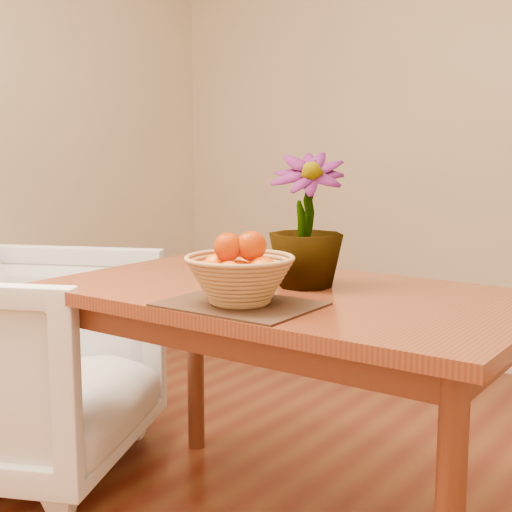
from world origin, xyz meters
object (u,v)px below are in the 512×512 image
Objects in this scene: table at (286,319)px; wicker_basket at (240,281)px; armchair at (19,351)px; potted_plant at (306,220)px.

table is 4.91× the size of wicker_basket.
wicker_basket is at bearing -85.76° from table.
armchair is (-1.04, 0.07, -0.38)m from wicker_basket.
wicker_basket is 0.73× the size of potted_plant.
potted_plant reaches higher than wicker_basket.
wicker_basket is 1.11m from armchair.
wicker_basket reaches higher than table.
table is 1.61× the size of armchair.
wicker_basket is (0.02, -0.25, 0.15)m from table.
potted_plant is (0.01, 0.32, 0.13)m from wicker_basket.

